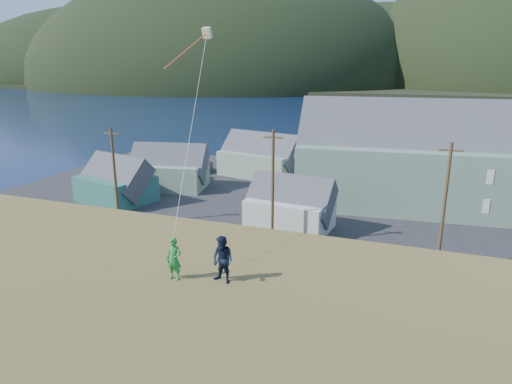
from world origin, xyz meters
TOP-DOWN VIEW (x-y plane):
  - ground at (0.00, 0.00)m, footprint 900.00×900.00m
  - grass_strip at (0.00, -2.00)m, footprint 110.00×8.00m
  - waterfront_lot at (0.00, 17.00)m, footprint 72.00×36.00m
  - wharf at (-6.00, 40.00)m, footprint 26.00×14.00m
  - far_shore at (0.00, 330.00)m, footprint 900.00×320.00m
  - far_hills at (35.59, 279.38)m, footprint 760.00×265.00m
  - lodge at (17.68, 18.51)m, footprint 40.02×14.64m
  - shed_teal at (-20.41, 7.76)m, footprint 9.26×7.47m
  - shed_palegreen_near at (-17.85, 14.78)m, footprint 10.11×7.34m
  - shed_white at (-0.00, 6.08)m, footprint 8.27×5.95m
  - shed_palegreen_far at (-9.48, 24.58)m, footprint 11.84×8.38m
  - utility_poles at (-0.86, 1.50)m, footprint 28.53×0.24m
  - parked_cars at (-10.85, 22.56)m, footprint 24.62×12.12m
  - kite_flyer_green at (2.54, -18.82)m, footprint 0.61×0.42m
  - kite_flyer_navy at (4.34, -18.42)m, footprint 1.00×0.86m
  - kite_rig at (-0.40, -9.91)m, footprint 2.09×4.87m

SIDE VIEW (x-z plane):
  - ground at x=0.00m, z-range 0.00..0.00m
  - grass_strip at x=0.00m, z-range 0.00..0.10m
  - waterfront_lot at x=0.00m, z-range 0.00..0.12m
  - wharf at x=-6.00m, z-range 0.00..0.90m
  - parked_cars at x=-10.85m, z-range 0.08..1.65m
  - far_shore at x=0.00m, z-range 0.00..2.00m
  - far_hills at x=35.59m, z-range -69.50..73.50m
  - shed_white at x=0.00m, z-range -0.71..5.48m
  - shed_teal at x=-20.41m, z-range -0.80..5.59m
  - shed_palegreen_near at x=-17.85m, z-range -0.82..5.87m
  - shed_palegreen_far at x=-9.48m, z-range -0.85..6.38m
  - utility_poles at x=-0.86m, z-range 0.01..9.82m
  - lodge at x=17.68m, z-range -1.60..12.17m
  - kite_flyer_green at x=2.54m, z-range 7.20..8.83m
  - kite_flyer_navy at x=4.34m, z-range 7.20..8.99m
  - kite_rig at x=-0.40m, z-range 10.02..22.42m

